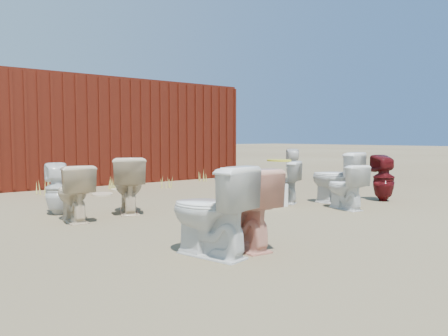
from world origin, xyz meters
TOP-DOWN VIEW (x-y plane):
  - ground at (0.00, 0.00)m, footprint 100.00×100.00m
  - shipping_container at (0.00, 5.20)m, footprint 6.00×2.40m
  - toilet_front_a at (-2.18, -2.01)m, footprint 0.64×0.88m
  - toilet_front_pink at (-1.76, -1.97)m, footprint 0.51×0.80m
  - toilet_front_c at (1.23, -0.73)m, footprint 0.59×0.88m
  - toilet_front_maroon at (2.09, -1.04)m, footprint 0.47×0.47m
  - toilet_front_e at (0.90, -1.16)m, footprint 0.49×0.71m
  - toilet_back_a at (-2.60, 0.98)m, footprint 0.37×0.38m
  - toilet_back_beige_left at (-2.59, 0.35)m, footprint 0.46×0.73m
  - toilet_back_beige_right at (-1.77, 0.51)m, footprint 0.70×0.88m
  - toilet_back_yellowlid at (0.53, -0.15)m, footprint 0.64×0.76m
  - toilet_back_e at (3.60, 2.43)m, footprint 0.50×0.50m
  - yellow_lid at (0.53, -0.15)m, footprint 0.34×0.43m
  - loose_tank at (0.16, -0.37)m, footprint 0.51×0.23m
  - loose_lid_near at (-1.30, 2.59)m, footprint 0.55×0.60m
  - loose_lid_far at (-0.73, 3.02)m, footprint 0.50×0.56m
  - weed_clump_a at (-2.22, 3.27)m, footprint 0.36×0.36m
  - weed_clump_b at (0.21, 2.84)m, footprint 0.32×0.32m
  - weed_clump_c at (2.38, 2.60)m, footprint 0.36×0.36m
  - weed_clump_d at (-0.86, 3.35)m, footprint 0.30×0.30m
  - weed_clump_e at (1.72, 3.50)m, footprint 0.34×0.34m
  - weed_clump_f at (3.14, 0.43)m, footprint 0.28×0.28m

SIDE VIEW (x-z plane):
  - ground at x=0.00m, z-range 0.00..0.00m
  - loose_lid_near at x=-1.30m, z-range 0.00..0.02m
  - loose_lid_far at x=-0.73m, z-range 0.00..0.02m
  - weed_clump_d at x=-0.86m, z-range 0.00..0.23m
  - weed_clump_b at x=0.21m, z-range 0.00..0.24m
  - weed_clump_f at x=3.14m, z-range 0.00..0.25m
  - weed_clump_e at x=1.72m, z-range 0.00..0.26m
  - weed_clump_a at x=-2.22m, z-range 0.00..0.34m
  - weed_clump_c at x=2.38m, z-range 0.00..0.35m
  - loose_tank at x=0.16m, z-range 0.00..0.35m
  - toilet_front_e at x=0.90m, z-range 0.00..0.66m
  - toilet_back_yellowlid at x=0.53m, z-range 0.00..0.68m
  - toilet_back_a at x=-2.60m, z-range 0.00..0.71m
  - toilet_back_beige_left at x=-2.59m, z-range 0.00..0.72m
  - toilet_front_maroon at x=2.09m, z-range 0.00..0.77m
  - toilet_front_pink at x=-1.76m, z-range 0.00..0.77m
  - toilet_back_e at x=3.60m, z-range 0.00..0.78m
  - toilet_back_beige_right at x=-1.77m, z-range 0.00..0.79m
  - toilet_front_a at x=-2.18m, z-range 0.00..0.81m
  - toilet_front_c at x=1.23m, z-range 0.00..0.83m
  - yellow_lid at x=0.53m, z-range 0.68..0.70m
  - shipping_container at x=0.00m, z-range 0.00..2.40m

